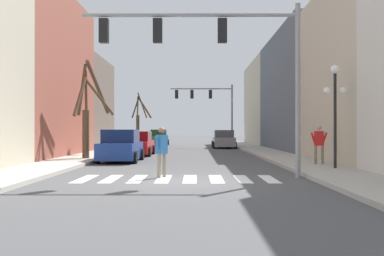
{
  "coord_description": "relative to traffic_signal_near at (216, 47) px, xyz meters",
  "views": [
    {
      "loc": [
        0.63,
        -14.5,
        1.67
      ],
      "look_at": [
        0.35,
        23.74,
        1.86
      ],
      "focal_mm": 42.0,
      "sensor_mm": 36.0,
      "label": 1
    }
  ],
  "objects": [
    {
      "name": "street_tree_right_mid",
      "position": [
        -6.57,
        30.63,
        -1.95
      ],
      "size": [
        2.0,
        1.67,
        5.44
      ],
      "color": "#473828",
      "rests_on": "sidewalk_left"
    },
    {
      "name": "building_row_left",
      "position": [
        -11.36,
        9.12,
        0.04
      ],
      "size": [
        6.0,
        33.66,
        10.04
      ],
      "color": "#BCB299",
      "rests_on": "ground_plane"
    },
    {
      "name": "pedestrian_waiting_at_curb",
      "position": [
        -1.91,
        0.04,
        -3.53
      ],
      "size": [
        0.48,
        0.7,
        1.78
      ],
      "rotation": [
        0.0,
        0.0,
        4.16
      ],
      "color": "#7A705B",
      "rests_on": "ground_plane"
    },
    {
      "name": "crosswalk_stripes",
      "position": [
        -1.36,
        -0.37,
        -4.57
      ],
      "size": [
        6.75,
        2.6,
        0.01
      ],
      "color": "white",
      "rests_on": "ground_plane"
    },
    {
      "name": "ground_plane",
      "position": [
        -1.36,
        -1.22,
        -4.58
      ],
      "size": [
        240.0,
        240.0,
        0.0
      ],
      "primitive_type": "plane",
      "color": "#4C4C4F"
    },
    {
      "name": "car_driving_away_lane",
      "position": [
        -4.67,
        8.02,
        -3.78
      ],
      "size": [
        2.09,
        4.56,
        1.7
      ],
      "rotation": [
        0.0,
        0.0,
        1.57
      ],
      "color": "navy",
      "rests_on": "ground_plane"
    },
    {
      "name": "street_lamp_right_corner",
      "position": [
        4.89,
        2.31,
        -1.48
      ],
      "size": [
        0.95,
        0.36,
        4.15
      ],
      "color": "black",
      "rests_on": "sidewalk_right"
    },
    {
      "name": "car_parked_left_near",
      "position": [
        1.93,
        26.26,
        -3.79
      ],
      "size": [
        2.14,
        4.84,
        1.68
      ],
      "rotation": [
        0.0,
        0.0,
        1.57
      ],
      "color": "gray",
      "rests_on": "ground_plane"
    },
    {
      "name": "building_row_right",
      "position": [
        8.64,
        17.92,
        0.07
      ],
      "size": [
        6.0,
        50.09,
        9.48
      ],
      "color": "beige",
      "rests_on": "ground_plane"
    },
    {
      "name": "car_parked_left_far",
      "position": [
        -4.7,
        33.32,
        -3.77
      ],
      "size": [
        2.03,
        4.25,
        1.74
      ],
      "rotation": [
        0.0,
        0.0,
        1.57
      ],
      "color": "#236B38",
      "rests_on": "ground_plane"
    },
    {
      "name": "traffic_signal_near",
      "position": [
        0.0,
        0.0,
        0.0
      ],
      "size": [
        7.66,
        0.28,
        6.11
      ],
      "color": "gray",
      "rests_on": "ground_plane"
    },
    {
      "name": "pedestrian_crossing_street",
      "position": [
        4.81,
        4.38,
        -3.39
      ],
      "size": [
        0.75,
        0.27,
        1.75
      ],
      "rotation": [
        0.0,
        0.0,
        6.17
      ],
      "color": "#7A705B",
      "rests_on": "sidewalk_right"
    },
    {
      "name": "car_driving_toward_lane",
      "position": [
        -4.62,
        13.87,
        -3.83
      ],
      "size": [
        2.2,
        4.76,
        1.59
      ],
      "rotation": [
        0.0,
        0.0,
        1.57
      ],
      "color": "red",
      "rests_on": "ground_plane"
    },
    {
      "name": "sidewalk_right",
      "position": [
        4.38,
        -1.22,
        -4.5
      ],
      "size": [
        2.52,
        90.0,
        0.15
      ],
      "color": "#ADA89E",
      "rests_on": "ground_plane"
    },
    {
      "name": "street_tree_right_near",
      "position": [
        -6.62,
        8.86,
        -1.84
      ],
      "size": [
        2.25,
        3.25,
        5.42
      ],
      "color": "brown",
      "rests_on": "sidewalk_left"
    },
    {
      "name": "pedestrian_on_left_sidewalk",
      "position": [
        -7.56,
        12.13,
        -3.45
      ],
      "size": [
        0.63,
        0.48,
        1.65
      ],
      "rotation": [
        0.0,
        0.0,
        2.53
      ],
      "color": "#4C4C51",
      "rests_on": "sidewalk_left"
    },
    {
      "name": "traffic_signal_far",
      "position": [
        0.63,
        28.2,
        -0.04
      ],
      "size": [
        6.12,
        0.28,
        6.14
      ],
      "color": "gray",
      "rests_on": "ground_plane"
    }
  ]
}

